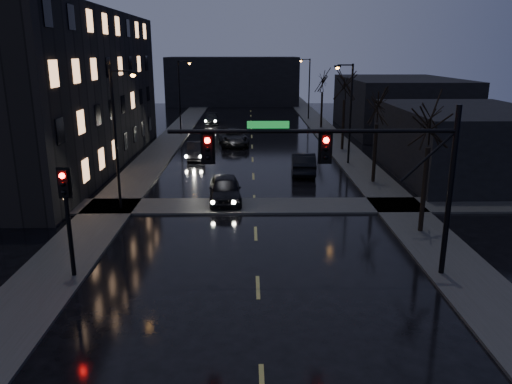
{
  "coord_description": "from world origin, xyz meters",
  "views": [
    {
      "loc": [
        -0.34,
        -9.8,
        8.92
      ],
      "look_at": [
        -0.04,
        10.45,
        3.2
      ],
      "focal_mm": 35.0,
      "sensor_mm": 36.0,
      "label": 1
    }
  ],
  "objects_px": {
    "oncoming_car_c": "(233,137)",
    "oncoming_car_b": "(196,151)",
    "lead_car": "(303,163)",
    "oncoming_car_a": "(225,189)",
    "oncoming_car_d": "(212,119)"
  },
  "relations": [
    {
      "from": "oncoming_car_d",
      "to": "oncoming_car_a",
      "type": "bearing_deg",
      "value": -88.16
    },
    {
      "from": "oncoming_car_a",
      "to": "lead_car",
      "type": "bearing_deg",
      "value": 48.9
    },
    {
      "from": "oncoming_car_c",
      "to": "oncoming_car_a",
      "type": "bearing_deg",
      "value": -96.98
    },
    {
      "from": "oncoming_car_c",
      "to": "lead_car",
      "type": "xyz_separation_m",
      "value": [
        5.61,
        -12.16,
        0.01
      ]
    },
    {
      "from": "lead_car",
      "to": "oncoming_car_b",
      "type": "bearing_deg",
      "value": -28.9
    },
    {
      "from": "oncoming_car_b",
      "to": "lead_car",
      "type": "relative_size",
      "value": 0.88
    },
    {
      "from": "oncoming_car_a",
      "to": "oncoming_car_c",
      "type": "xyz_separation_m",
      "value": [
        -0.04,
        19.5,
        -0.01
      ]
    },
    {
      "from": "oncoming_car_a",
      "to": "oncoming_car_b",
      "type": "relative_size",
      "value": 1.1
    },
    {
      "from": "oncoming_car_a",
      "to": "oncoming_car_d",
      "type": "relative_size",
      "value": 1.08
    },
    {
      "from": "oncoming_car_c",
      "to": "lead_car",
      "type": "distance_m",
      "value": 13.39
    },
    {
      "from": "oncoming_car_c",
      "to": "oncoming_car_b",
      "type": "bearing_deg",
      "value": -121.49
    },
    {
      "from": "oncoming_car_c",
      "to": "oncoming_car_d",
      "type": "bearing_deg",
      "value": 94.97
    },
    {
      "from": "oncoming_car_c",
      "to": "lead_car",
      "type": "relative_size",
      "value": 1.17
    },
    {
      "from": "oncoming_car_c",
      "to": "oncoming_car_d",
      "type": "relative_size",
      "value": 1.31
    },
    {
      "from": "oncoming_car_b",
      "to": "oncoming_car_c",
      "type": "bearing_deg",
      "value": 60.99
    }
  ]
}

